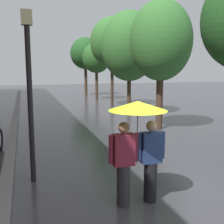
{
  "coord_description": "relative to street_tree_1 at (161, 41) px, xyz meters",
  "views": [
    {
      "loc": [
        -2.73,
        -4.68,
        2.66
      ],
      "look_at": [
        -0.28,
        3.26,
        1.35
      ],
      "focal_mm": 45.93,
      "sensor_mm": 36.0,
      "label": 1
    }
  ],
  "objects": [
    {
      "name": "street_lamp_post",
      "position": [
        -5.4,
        -4.34,
        -1.43
      ],
      "size": [
        0.24,
        0.24,
        3.88
      ],
      "color": "black",
      "rests_on": "ground"
    },
    {
      "name": "kerb_strip",
      "position": [
        -6.0,
        3.66,
        -3.66
      ],
      "size": [
        0.3,
        36.0,
        0.12
      ],
      "primitive_type": "cube",
      "color": "slate",
      "rests_on": "ground"
    },
    {
      "name": "ground_plane",
      "position": [
        -2.8,
        -6.34,
        -3.72
      ],
      "size": [
        80.0,
        80.0,
        0.0
      ],
      "primitive_type": "plane",
      "color": "#38383D"
    },
    {
      "name": "street_tree_3",
      "position": [
        0.21,
        7.53,
        0.55
      ],
      "size": [
        2.91,
        2.91,
        5.93
      ],
      "color": "#473323",
      "rests_on": "ground"
    },
    {
      "name": "street_tree_2",
      "position": [
        0.09,
        3.96,
        0.06
      ],
      "size": [
        3.07,
        3.07,
        5.69
      ],
      "color": "#473323",
      "rests_on": "ground"
    },
    {
      "name": "street_tree_4",
      "position": [
        0.19,
        11.75,
        -0.34
      ],
      "size": [
        2.28,
        2.28,
        4.63
      ],
      "color": "#473323",
      "rests_on": "ground"
    },
    {
      "name": "street_tree_5",
      "position": [
        0.08,
        15.45,
        0.17
      ],
      "size": [
        2.79,
        2.79,
        5.36
      ],
      "color": "#473323",
      "rests_on": "ground"
    },
    {
      "name": "street_tree_1",
      "position": [
        0.0,
        0.0,
        0.0
      ],
      "size": [
        2.6,
        2.6,
        5.41
      ],
      "color": "#473323",
      "rests_on": "ground"
    },
    {
      "name": "couple_under_umbrella",
      "position": [
        -3.49,
        -6.08,
        -2.36
      ],
      "size": [
        1.16,
        1.12,
        2.03
      ],
      "color": "#2D2D33",
      "rests_on": "ground"
    }
  ]
}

